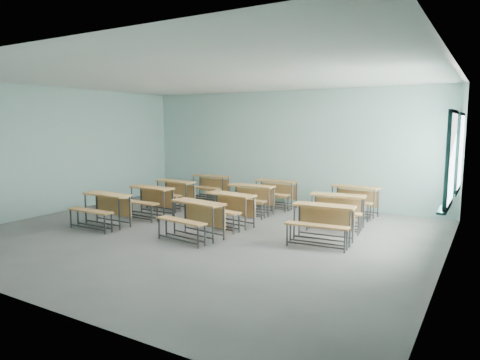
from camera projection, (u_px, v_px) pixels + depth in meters
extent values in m
cube|color=slate|center=(205.00, 234.00, 8.92)|extent=(9.00, 8.00, 0.02)
cube|color=white|center=(203.00, 76.00, 8.50)|extent=(9.00, 8.00, 0.02)
cube|color=#9FC7C1|center=(286.00, 148.00, 12.13)|extent=(9.00, 0.02, 3.20)
cube|color=#9FC7C1|center=(15.00, 179.00, 5.29)|extent=(9.00, 0.02, 3.20)
cube|color=#9FC7C1|center=(61.00, 150.00, 11.00)|extent=(0.02, 8.00, 3.20)
cube|color=#9FC7C1|center=(448.00, 169.00, 6.43)|extent=(0.02, 8.00, 3.20)
cube|color=#163F3D|center=(457.00, 189.00, 8.92)|extent=(0.06, 1.20, 0.06)
cube|color=#163F3D|center=(462.00, 114.00, 8.72)|extent=(0.06, 1.20, 0.06)
cube|color=#163F3D|center=(457.00, 153.00, 8.33)|extent=(0.06, 0.06, 1.60)
cube|color=#163F3D|center=(461.00, 150.00, 9.31)|extent=(0.06, 0.06, 1.60)
cube|color=#163F3D|center=(459.00, 152.00, 8.82)|extent=(0.04, 0.04, 1.48)
cube|color=#163F3D|center=(459.00, 152.00, 8.82)|extent=(0.04, 1.08, 0.04)
cube|color=#163F3D|center=(455.00, 191.00, 8.95)|extent=(0.14, 1.28, 0.04)
cube|color=white|center=(461.00, 152.00, 8.81)|extent=(0.01, 1.08, 1.48)
cube|color=#163F3D|center=(448.00, 204.00, 7.22)|extent=(0.06, 1.20, 0.06)
cube|color=#163F3D|center=(454.00, 112.00, 7.02)|extent=(0.06, 1.20, 0.06)
cube|color=#163F3D|center=(447.00, 161.00, 6.63)|extent=(0.06, 0.06, 1.60)
cube|color=#163F3D|center=(454.00, 156.00, 7.60)|extent=(0.06, 0.06, 1.60)
cube|color=#163F3D|center=(451.00, 158.00, 7.12)|extent=(0.04, 0.04, 1.48)
cube|color=#163F3D|center=(451.00, 158.00, 7.12)|extent=(0.04, 1.08, 0.04)
cube|color=#163F3D|center=(445.00, 207.00, 7.24)|extent=(0.14, 1.28, 0.04)
cube|color=white|center=(452.00, 158.00, 7.10)|extent=(0.01, 1.08, 1.48)
cube|color=#B88042|center=(107.00, 194.00, 9.51)|extent=(1.17, 0.40, 0.04)
cube|color=#B88042|center=(114.00, 206.00, 9.70)|extent=(1.11, 0.03, 0.40)
cylinder|color=#393C3E|center=(86.00, 209.00, 9.70)|extent=(0.04, 0.04, 0.69)
cylinder|color=#393C3E|center=(119.00, 214.00, 9.15)|extent=(0.04, 0.04, 0.69)
cylinder|color=#393C3E|center=(97.00, 207.00, 9.96)|extent=(0.04, 0.04, 0.69)
cylinder|color=#393C3E|center=(130.00, 212.00, 9.41)|extent=(0.04, 0.04, 0.69)
cube|color=#393C3E|center=(102.00, 223.00, 9.45)|extent=(1.07, 0.04, 0.03)
cube|color=#393C3E|center=(113.00, 220.00, 9.72)|extent=(1.07, 0.04, 0.03)
cube|color=#B88042|center=(90.00, 211.00, 9.15)|extent=(1.17, 0.25, 0.03)
cylinder|color=#393C3E|center=(71.00, 219.00, 9.37)|extent=(0.04, 0.04, 0.41)
cylinder|color=#393C3E|center=(105.00, 225.00, 8.82)|extent=(0.04, 0.04, 0.41)
cylinder|color=#393C3E|center=(78.00, 217.00, 9.53)|extent=(0.04, 0.04, 0.41)
cylinder|color=#393C3E|center=(112.00, 223.00, 8.98)|extent=(0.04, 0.04, 0.41)
cube|color=#393C3E|center=(88.00, 227.00, 9.11)|extent=(1.07, 0.04, 0.03)
cube|color=#393C3E|center=(95.00, 226.00, 9.27)|extent=(1.07, 0.04, 0.03)
cube|color=#B88042|center=(198.00, 203.00, 8.53)|extent=(1.21, 0.55, 0.04)
cube|color=#B88042|center=(204.00, 216.00, 8.70)|extent=(1.11, 0.17, 0.40)
cylinder|color=#393C3E|center=(174.00, 218.00, 8.79)|extent=(0.04, 0.04, 0.69)
cylinder|color=#393C3E|center=(213.00, 226.00, 8.12)|extent=(0.04, 0.04, 0.69)
cylinder|color=#393C3E|center=(185.00, 216.00, 9.03)|extent=(0.04, 0.04, 0.69)
cylinder|color=#393C3E|center=(224.00, 223.00, 8.36)|extent=(0.04, 0.04, 0.69)
cube|color=#393C3E|center=(193.00, 234.00, 8.49)|extent=(1.07, 0.18, 0.03)
cube|color=#393C3E|center=(204.00, 231.00, 8.73)|extent=(1.07, 0.18, 0.03)
cube|color=#B88042|center=(181.00, 221.00, 8.20)|extent=(1.19, 0.40, 0.03)
cylinder|color=#393C3E|center=(159.00, 229.00, 8.49)|extent=(0.04, 0.04, 0.41)
cylinder|color=#393C3E|center=(198.00, 238.00, 7.82)|extent=(0.04, 0.04, 0.41)
cylinder|color=#393C3E|center=(166.00, 227.00, 8.63)|extent=(0.04, 0.04, 0.41)
cylinder|color=#393C3E|center=(205.00, 236.00, 7.97)|extent=(0.04, 0.04, 0.41)
cube|color=#393C3E|center=(178.00, 239.00, 8.17)|extent=(1.07, 0.18, 0.03)
cube|color=#393C3E|center=(185.00, 237.00, 8.32)|extent=(1.07, 0.18, 0.03)
cube|color=#B88042|center=(152.00, 188.00, 10.50)|extent=(1.19, 0.43, 0.04)
cube|color=#B88042|center=(157.00, 199.00, 10.69)|extent=(1.11, 0.06, 0.40)
cylinder|color=#393C3E|center=(132.00, 201.00, 10.71)|extent=(0.04, 0.04, 0.69)
cylinder|color=#393C3E|center=(164.00, 206.00, 10.13)|extent=(0.04, 0.04, 0.69)
cylinder|color=#393C3E|center=(141.00, 199.00, 10.97)|extent=(0.04, 0.04, 0.69)
cylinder|color=#393C3E|center=(173.00, 204.00, 10.39)|extent=(0.04, 0.04, 0.69)
cube|color=#393C3E|center=(148.00, 213.00, 10.46)|extent=(1.07, 0.07, 0.03)
cube|color=#393C3E|center=(157.00, 211.00, 10.72)|extent=(1.07, 0.07, 0.03)
cube|color=#B88042|center=(138.00, 202.00, 10.15)|extent=(1.18, 0.29, 0.03)
cylinder|color=#393C3E|center=(120.00, 209.00, 10.39)|extent=(0.04, 0.04, 0.41)
cylinder|color=#393C3E|center=(152.00, 215.00, 9.81)|extent=(0.04, 0.04, 0.41)
cylinder|color=#393C3E|center=(125.00, 208.00, 10.55)|extent=(0.04, 0.04, 0.41)
cylinder|color=#393C3E|center=(157.00, 213.00, 9.97)|extent=(0.04, 0.04, 0.41)
cube|color=#393C3E|center=(135.00, 217.00, 10.12)|extent=(1.07, 0.07, 0.03)
cube|color=#393C3E|center=(141.00, 216.00, 10.27)|extent=(1.07, 0.07, 0.03)
cube|color=#B88042|center=(230.00, 194.00, 9.52)|extent=(1.21, 0.53, 0.04)
cube|color=#B88042|center=(235.00, 206.00, 9.70)|extent=(1.11, 0.15, 0.40)
cylinder|color=#393C3E|center=(208.00, 209.00, 9.77)|extent=(0.04, 0.04, 0.69)
cylinder|color=#393C3E|center=(245.00, 215.00, 9.12)|extent=(0.04, 0.04, 0.69)
cylinder|color=#393C3E|center=(217.00, 207.00, 10.01)|extent=(0.04, 0.04, 0.69)
cylinder|color=#393C3E|center=(254.00, 212.00, 9.36)|extent=(0.04, 0.04, 0.69)
cube|color=#393C3E|center=(226.00, 223.00, 9.47)|extent=(1.07, 0.16, 0.03)
cube|color=#393C3E|center=(235.00, 220.00, 9.72)|extent=(1.07, 0.16, 0.03)
cube|color=#B88042|center=(217.00, 210.00, 9.19)|extent=(1.19, 0.38, 0.03)
cylinder|color=#393C3E|center=(196.00, 218.00, 9.47)|extent=(0.04, 0.04, 0.41)
cylinder|color=#393C3E|center=(234.00, 225.00, 8.82)|extent=(0.04, 0.04, 0.41)
cylinder|color=#393C3E|center=(201.00, 216.00, 9.61)|extent=(0.04, 0.04, 0.41)
cylinder|color=#393C3E|center=(239.00, 223.00, 8.96)|extent=(0.04, 0.04, 0.41)
cube|color=#393C3E|center=(214.00, 227.00, 9.16)|extent=(1.07, 0.16, 0.03)
cube|color=#393C3E|center=(220.00, 225.00, 9.30)|extent=(1.07, 0.16, 0.03)
cube|color=#B88042|center=(324.00, 206.00, 8.20)|extent=(1.20, 0.49, 0.04)
cube|color=#B88042|center=(326.00, 219.00, 8.40)|extent=(1.11, 0.11, 0.40)
cylinder|color=#393C3E|center=(294.00, 223.00, 8.34)|extent=(0.04, 0.04, 0.69)
cylinder|color=#393C3E|center=(350.00, 229.00, 7.87)|extent=(0.04, 0.04, 0.69)
cylinder|color=#393C3E|center=(299.00, 220.00, 8.62)|extent=(0.04, 0.04, 0.69)
cylinder|color=#393C3E|center=(353.00, 225.00, 8.15)|extent=(0.04, 0.04, 0.69)
cube|color=#393C3E|center=(321.00, 239.00, 8.14)|extent=(1.07, 0.12, 0.03)
cube|color=#393C3E|center=(325.00, 235.00, 8.42)|extent=(1.07, 0.12, 0.03)
cube|color=#B88042|center=(317.00, 226.00, 7.82)|extent=(1.19, 0.34, 0.03)
cylinder|color=#393C3E|center=(287.00, 235.00, 8.00)|extent=(0.04, 0.04, 0.41)
cylinder|color=#393C3E|center=(345.00, 242.00, 7.53)|extent=(0.04, 0.04, 0.41)
cylinder|color=#393C3E|center=(290.00, 233.00, 8.16)|extent=(0.04, 0.04, 0.41)
cylinder|color=#393C3E|center=(347.00, 240.00, 7.70)|extent=(0.04, 0.04, 0.41)
cube|color=#393C3E|center=(315.00, 245.00, 7.78)|extent=(1.07, 0.12, 0.03)
cube|color=#393C3E|center=(318.00, 243.00, 7.95)|extent=(1.07, 0.12, 0.03)
cube|color=#B88042|center=(175.00, 181.00, 11.64)|extent=(1.20, 0.50, 0.04)
cube|color=#B88042|center=(180.00, 191.00, 11.82)|extent=(1.11, 0.13, 0.40)
cylinder|color=#393C3E|center=(158.00, 194.00, 11.88)|extent=(0.04, 0.04, 0.69)
cylinder|color=#393C3E|center=(186.00, 197.00, 11.25)|extent=(0.04, 0.04, 0.69)
cylinder|color=#393C3E|center=(166.00, 192.00, 12.13)|extent=(0.04, 0.04, 0.69)
cylinder|color=#393C3E|center=(194.00, 196.00, 11.50)|extent=(0.04, 0.04, 0.69)
cube|color=#393C3E|center=(172.00, 204.00, 11.60)|extent=(1.07, 0.13, 0.03)
cube|color=#393C3E|center=(180.00, 203.00, 11.85)|extent=(1.07, 0.13, 0.03)
cube|color=#B88042|center=(163.00, 194.00, 11.30)|extent=(1.19, 0.35, 0.03)
cylinder|color=#393C3E|center=(147.00, 201.00, 11.57)|extent=(0.04, 0.04, 0.41)
cylinder|color=#393C3E|center=(175.00, 205.00, 10.94)|extent=(0.04, 0.04, 0.41)
cylinder|color=#393C3E|center=(152.00, 200.00, 11.72)|extent=(0.04, 0.04, 0.41)
cylinder|color=#393C3E|center=(180.00, 204.00, 11.09)|extent=(0.04, 0.04, 0.41)
cube|color=#393C3E|center=(161.00, 208.00, 11.27)|extent=(1.07, 0.13, 0.03)
cube|color=#393C3E|center=(166.00, 206.00, 11.42)|extent=(1.07, 0.13, 0.03)
cube|color=#B88042|center=(252.00, 186.00, 10.81)|extent=(1.19, 0.45, 0.04)
cube|color=#B88042|center=(255.00, 196.00, 11.01)|extent=(1.11, 0.08, 0.40)
cylinder|color=#393C3E|center=(230.00, 199.00, 10.97)|extent=(0.04, 0.04, 0.69)
cylinder|color=#393C3E|center=(268.00, 203.00, 10.47)|extent=(0.04, 0.04, 0.69)
cylinder|color=#393C3E|center=(236.00, 197.00, 11.24)|extent=(0.04, 0.04, 0.69)
cylinder|color=#393C3E|center=(274.00, 201.00, 10.75)|extent=(0.04, 0.04, 0.69)
cube|color=#393C3E|center=(249.00, 211.00, 10.75)|extent=(1.07, 0.09, 0.03)
cube|color=#393C3E|center=(254.00, 209.00, 11.03)|extent=(1.07, 0.09, 0.03)
cube|color=#B88042|center=(243.00, 200.00, 10.44)|extent=(1.18, 0.31, 0.03)
cylinder|color=#393C3E|center=(222.00, 208.00, 10.63)|extent=(0.04, 0.04, 0.41)
cylinder|color=#393C3E|center=(262.00, 212.00, 10.14)|extent=(0.04, 0.04, 0.41)
cylinder|color=#393C3E|center=(226.00, 206.00, 10.79)|extent=(0.04, 0.04, 0.41)
cylinder|color=#393C3E|center=(265.00, 210.00, 10.30)|extent=(0.04, 0.04, 0.41)
cube|color=#393C3E|center=(241.00, 215.00, 10.40)|extent=(1.07, 0.09, 0.03)
cube|color=#393C3E|center=(245.00, 213.00, 10.56)|extent=(1.07, 0.09, 0.03)
cube|color=#B88042|center=(338.00, 195.00, 9.38)|extent=(1.21, 0.53, 0.04)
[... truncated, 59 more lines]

